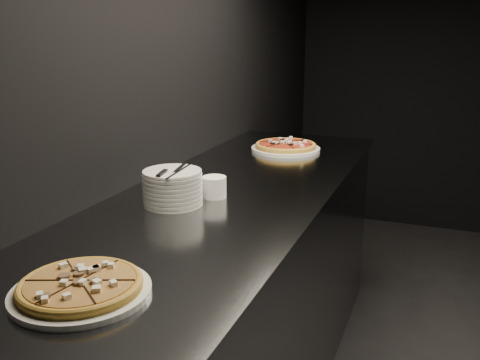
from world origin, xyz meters
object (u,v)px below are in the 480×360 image
(pizza_tomato, at_px, (286,146))
(ramekin, at_px, (214,186))
(counter, at_px, (228,303))
(pizza_mushroom, at_px, (81,287))
(plate_stack, at_px, (173,187))
(cutlery, at_px, (172,171))

(pizza_tomato, relative_size, ramekin, 3.94)
(counter, relative_size, pizza_tomato, 7.12)
(pizza_mushroom, bearing_deg, plate_stack, 100.24)
(pizza_tomato, relative_size, cutlery, 1.58)
(ramekin, bearing_deg, pizza_tomato, 88.88)
(counter, xyz_separation_m, pizza_mushroom, (0.00, -0.86, 0.48))
(counter, relative_size, pizza_mushroom, 6.66)
(pizza_mushroom, bearing_deg, counter, 90.02)
(pizza_tomato, xyz_separation_m, ramekin, (-0.02, -0.84, 0.02))
(plate_stack, distance_m, ramekin, 0.16)
(counter, relative_size, plate_stack, 12.14)
(pizza_mushroom, distance_m, cutlery, 0.66)
(counter, height_order, cutlery, cutlery)
(counter, height_order, ramekin, ramekin)
(plate_stack, height_order, ramekin, plate_stack)
(plate_stack, bearing_deg, ramekin, 51.43)
(pizza_mushroom, height_order, cutlery, cutlery)
(pizza_mushroom, bearing_deg, ramekin, 91.42)
(plate_stack, bearing_deg, pizza_mushroom, -79.76)
(counter, height_order, pizza_mushroom, pizza_mushroom)
(pizza_tomato, height_order, plate_stack, plate_stack)
(cutlery, bearing_deg, plate_stack, 106.84)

